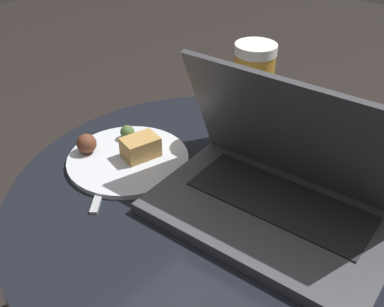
# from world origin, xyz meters

# --- Properties ---
(table) EXTENTS (0.69, 0.69, 0.50)m
(table) POSITION_xyz_m (0.00, 0.00, 0.35)
(table) COLOR #9E9EA3
(table) RESTS_ON ground_plane
(laptop) EXTENTS (0.37, 0.26, 0.22)m
(laptop) POSITION_xyz_m (0.09, 0.02, 0.54)
(laptop) COLOR #47474C
(laptop) RESTS_ON table
(beer_glass) EXTENTS (0.07, 0.07, 0.19)m
(beer_glass) POSITION_xyz_m (-0.06, 0.16, 0.59)
(beer_glass) COLOR gold
(beer_glass) RESTS_ON table
(snack_plate) EXTENTS (0.21, 0.21, 0.05)m
(snack_plate) POSITION_xyz_m (-0.18, -0.04, 0.51)
(snack_plate) COLOR silver
(snack_plate) RESTS_ON table
(fork) EXTENTS (0.12, 0.13, 0.00)m
(fork) POSITION_xyz_m (-0.17, -0.10, 0.50)
(fork) COLOR #B2B2B7
(fork) RESTS_ON table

